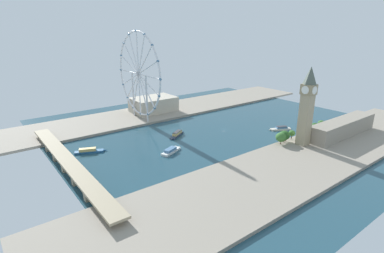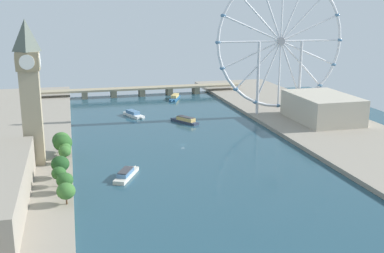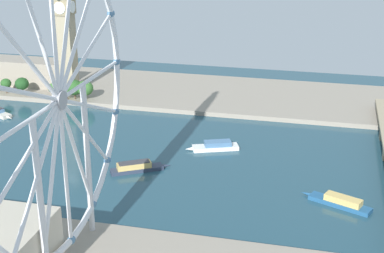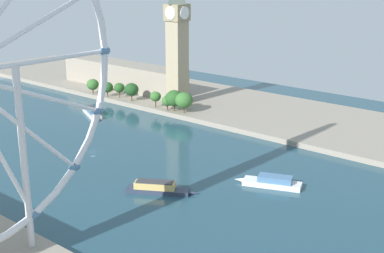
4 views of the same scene
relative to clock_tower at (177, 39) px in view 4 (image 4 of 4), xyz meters
The scene contains 8 objects.
ground_plane 111.86m from the clock_tower, 15.29° to the left, with size 412.93×412.93×0.00m, color #234756.
riverbank_left 58.34m from the clock_tower, 131.74° to the left, with size 90.00×520.00×3.00m, color gray.
clock_tower is the anchor object (origin of this frame).
parliament_block 75.10m from the clock_tower, 99.37° to the right, with size 22.00×115.15×19.22m, color gray.
tree_row_embankment 41.89m from the clock_tower, 36.81° to the right, with size 13.20×97.37×13.89m.
tour_boat_0 74.69m from the clock_tower, 30.20° to the right, with size 17.56×29.82×5.01m.
tour_boat_1 152.74m from the clock_tower, 58.72° to the left, with size 16.80×30.25×5.00m.
tour_boat_2 152.64m from the clock_tower, 38.29° to the left, with size 20.30×29.85×5.38m.
Camera 4 is at (176.87, 219.40, 97.45)m, focal length 51.59 mm.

